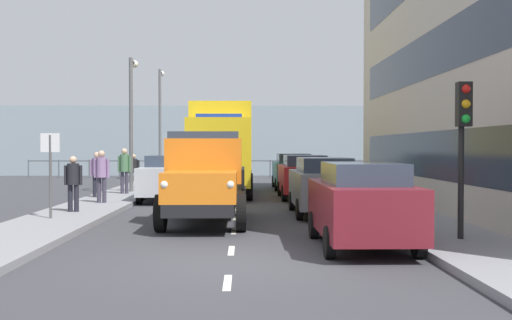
# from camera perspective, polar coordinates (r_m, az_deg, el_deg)

# --- Properties ---
(ground_plane) EXTENTS (80.00, 80.00, 0.00)m
(ground_plane) POSITION_cam_1_polar(r_m,az_deg,el_deg) (20.91, -1.80, -4.39)
(ground_plane) COLOR #38383D
(sidewalk_left) EXTENTS (2.23, 42.04, 0.15)m
(sidewalk_left) POSITION_cam_1_polar(r_m,az_deg,el_deg) (21.37, 10.90, -4.09)
(sidewalk_left) COLOR gray
(sidewalk_left) RESTS_ON ground_plane
(sidewalk_right) EXTENTS (2.23, 42.04, 0.15)m
(sidewalk_right) POSITION_cam_1_polar(r_m,az_deg,el_deg) (21.48, -14.43, -4.08)
(sidewalk_right) COLOR gray
(sidewalk_right) RESTS_ON ground_plane
(road_centreline_markings) EXTENTS (0.12, 37.18, 0.01)m
(road_centreline_markings) POSITION_cam_1_polar(r_m,az_deg,el_deg) (20.06, -1.83, -4.61)
(road_centreline_markings) COLOR silver
(road_centreline_markings) RESTS_ON ground_plane
(sea_horizon) EXTENTS (80.00, 0.80, 5.00)m
(sea_horizon) POSITION_cam_1_polar(r_m,az_deg,el_deg) (44.84, -1.44, 1.79)
(sea_horizon) COLOR #84939E
(sea_horizon) RESTS_ON ground_plane
(seawall_railing) EXTENTS (28.08, 0.08, 1.20)m
(seawall_railing) POSITION_cam_1_polar(r_m,az_deg,el_deg) (41.25, -1.46, -0.36)
(seawall_railing) COLOR #4C5156
(seawall_railing) RESTS_ON ground_plane
(truck_vintage_orange) EXTENTS (2.17, 5.64, 2.43)m
(truck_vintage_orange) POSITION_cam_1_polar(r_m,az_deg,el_deg) (16.22, -4.77, -1.83)
(truck_vintage_orange) COLOR black
(truck_vintage_orange) RESTS_ON ground_plane
(lorry_cargo_yellow) EXTENTS (2.58, 8.20, 3.87)m
(lorry_cargo_yellow) POSITION_cam_1_polar(r_m,az_deg,el_deg) (26.50, -3.18, 1.28)
(lorry_cargo_yellow) COLOR gold
(lorry_cargo_yellow) RESTS_ON ground_plane
(car_maroon_kerbside_near) EXTENTS (1.81, 4.11, 1.72)m
(car_maroon_kerbside_near) POSITION_cam_1_polar(r_m,az_deg,el_deg) (12.73, 9.65, -3.95)
(car_maroon_kerbside_near) COLOR maroon
(car_maroon_kerbside_near) RESTS_ON ground_plane
(car_grey_kerbside_1) EXTENTS (1.83, 4.35, 1.72)m
(car_grey_kerbside_1) POSITION_cam_1_polar(r_m,az_deg,el_deg) (18.72, 6.17, -2.30)
(car_grey_kerbside_1) COLOR slate
(car_grey_kerbside_1) RESTS_ON ground_plane
(car_red_kerbside_2) EXTENTS (1.93, 4.25, 1.72)m
(car_red_kerbside_2) POSITION_cam_1_polar(r_m,az_deg,el_deg) (24.56, 4.43, -1.46)
(car_red_kerbside_2) COLOR #B21E1E
(car_red_kerbside_2) RESTS_ON ground_plane
(car_teal_kerbside_3) EXTENTS (1.90, 4.49, 1.72)m
(car_teal_kerbside_3) POSITION_cam_1_polar(r_m,az_deg,el_deg) (30.04, 3.41, -0.98)
(car_teal_kerbside_3) COLOR #1E6670
(car_teal_kerbside_3) RESTS_ON ground_plane
(car_silver_oppositeside_0) EXTENTS (1.87, 4.50, 1.72)m
(car_silver_oppositeside_0) POSITION_cam_1_polar(r_m,az_deg,el_deg) (23.74, -8.06, -1.56)
(car_silver_oppositeside_0) COLOR #B7BABF
(car_silver_oppositeside_0) RESTS_ON ground_plane
(car_navy_oppositeside_1) EXTENTS (1.87, 4.43, 1.72)m
(car_navy_oppositeside_1) POSITION_cam_1_polar(r_m,az_deg,el_deg) (29.99, -6.61, -0.99)
(car_navy_oppositeside_1) COLOR navy
(car_navy_oppositeside_1) RESTS_ON ground_plane
(pedestrian_near_railing) EXTENTS (0.53, 0.34, 1.62)m
(pedestrian_near_railing) POSITION_cam_1_polar(r_m,az_deg,el_deg) (18.84, -16.44, -1.70)
(pedestrian_near_railing) COLOR black
(pedestrian_near_railing) RESTS_ON sidewalk_right
(pedestrian_in_dark_coat) EXTENTS (0.53, 0.34, 1.77)m
(pedestrian_in_dark_coat) POSITION_cam_1_polar(r_m,az_deg,el_deg) (21.63, -14.00, -1.06)
(pedestrian_in_dark_coat) COLOR #383342
(pedestrian_in_dark_coat) RESTS_ON sidewalk_right
(pedestrian_by_lamp) EXTENTS (0.53, 0.34, 1.70)m
(pedestrian_by_lamp) POSITION_cam_1_polar(r_m,az_deg,el_deg) (24.07, -14.40, -0.95)
(pedestrian_by_lamp) COLOR black
(pedestrian_by_lamp) RESTS_ON sidewalk_right
(pedestrian_with_bag) EXTENTS (0.53, 0.34, 1.83)m
(pedestrian_with_bag) POSITION_cam_1_polar(r_m,az_deg,el_deg) (25.72, -12.00, -0.61)
(pedestrian_with_bag) COLOR #383342
(pedestrian_with_bag) RESTS_ON sidewalk_right
(pedestrian_couple_a) EXTENTS (0.53, 0.34, 1.58)m
(pedestrian_couple_a) POSITION_cam_1_polar(r_m,az_deg,el_deg) (27.55, -11.19, -0.83)
(pedestrian_couple_a) COLOR #383342
(pedestrian_couple_a) RESTS_ON sidewalk_right
(traffic_light_near) EXTENTS (0.28, 0.41, 3.20)m
(traffic_light_near) POSITION_cam_1_polar(r_m,az_deg,el_deg) (13.29, 18.48, 3.03)
(traffic_light_near) COLOR black
(traffic_light_near) RESTS_ON sidewalk_left
(lamp_post_promenade) EXTENTS (0.32, 1.14, 5.67)m
(lamp_post_promenade) POSITION_cam_1_polar(r_m,az_deg,el_deg) (27.02, -11.34, 4.46)
(lamp_post_promenade) COLOR #59595B
(lamp_post_promenade) RESTS_ON sidewalk_right
(lamp_post_far) EXTENTS (0.32, 1.14, 6.45)m
(lamp_post_far) POSITION_cam_1_polar(r_m,az_deg,el_deg) (36.97, -8.78, 4.21)
(lamp_post_far) COLOR #59595B
(lamp_post_far) RESTS_ON sidewalk_right
(street_sign) EXTENTS (0.50, 0.07, 2.25)m
(street_sign) POSITION_cam_1_polar(r_m,az_deg,el_deg) (17.24, -18.37, -0.03)
(street_sign) COLOR #4C4C4C
(street_sign) RESTS_ON sidewalk_right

